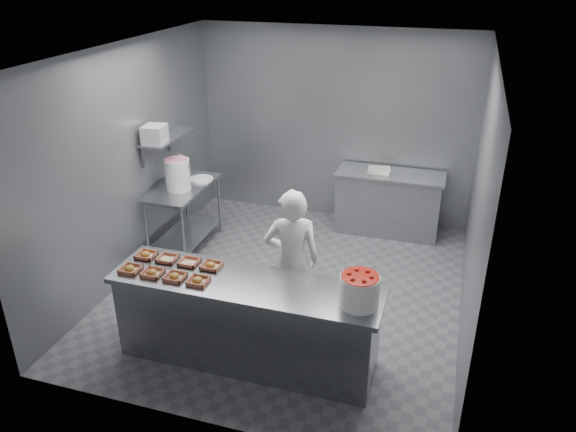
{
  "coord_description": "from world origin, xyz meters",
  "views": [
    {
      "loc": [
        1.72,
        -5.5,
        3.7
      ],
      "look_at": [
        0.06,
        -0.2,
        1.07
      ],
      "focal_mm": 35.0,
      "sensor_mm": 36.0,
      "label": 1
    }
  ],
  "objects_px": {
    "tray_1": "(152,273)",
    "prep_table": "(184,208)",
    "strawberry_tub": "(359,289)",
    "glaze_bucket": "(178,174)",
    "worker": "(292,261)",
    "tray_3": "(198,281)",
    "tray_5": "(167,258)",
    "tray_4": "(146,255)",
    "tray_7": "(211,265)",
    "back_counter": "(388,203)",
    "service_counter": "(247,321)",
    "tray_0": "(130,269)",
    "appliance": "(155,134)",
    "tray_6": "(189,262)",
    "tray_2": "(175,277)"
  },
  "relations": [
    {
      "from": "service_counter",
      "to": "tray_4",
      "type": "distance_m",
      "value": 1.24
    },
    {
      "from": "prep_table",
      "to": "tray_1",
      "type": "height_order",
      "value": "tray_1"
    },
    {
      "from": "prep_table",
      "to": "worker",
      "type": "xyz_separation_m",
      "value": [
        1.9,
        -1.27,
        0.2
      ]
    },
    {
      "from": "back_counter",
      "to": "worker",
      "type": "bearing_deg",
      "value": -104.24
    },
    {
      "from": "strawberry_tub",
      "to": "back_counter",
      "type": "bearing_deg",
      "value": 93.12
    },
    {
      "from": "tray_3",
      "to": "strawberry_tub",
      "type": "distance_m",
      "value": 1.5
    },
    {
      "from": "tray_4",
      "to": "tray_7",
      "type": "relative_size",
      "value": 1.0
    },
    {
      "from": "tray_1",
      "to": "glaze_bucket",
      "type": "distance_m",
      "value": 2.15
    },
    {
      "from": "back_counter",
      "to": "appliance",
      "type": "bearing_deg",
      "value": -150.05
    },
    {
      "from": "strawberry_tub",
      "to": "glaze_bucket",
      "type": "relative_size",
      "value": 0.72
    },
    {
      "from": "tray_4",
      "to": "strawberry_tub",
      "type": "bearing_deg",
      "value": -5.09
    },
    {
      "from": "back_counter",
      "to": "tray_2",
      "type": "height_order",
      "value": "tray_2"
    },
    {
      "from": "glaze_bucket",
      "to": "appliance",
      "type": "bearing_deg",
      "value": -134.28
    },
    {
      "from": "tray_0",
      "to": "appliance",
      "type": "relative_size",
      "value": 0.65
    },
    {
      "from": "prep_table",
      "to": "tray_3",
      "type": "height_order",
      "value": "tray_3"
    },
    {
      "from": "tray_1",
      "to": "prep_table",
      "type": "bearing_deg",
      "value": 109.79
    },
    {
      "from": "service_counter",
      "to": "strawberry_tub",
      "type": "height_order",
      "value": "strawberry_tub"
    },
    {
      "from": "tray_6",
      "to": "glaze_bucket",
      "type": "distance_m",
      "value": 1.99
    },
    {
      "from": "tray_7",
      "to": "glaze_bucket",
      "type": "xyz_separation_m",
      "value": [
        -1.23,
        1.71,
        0.19
      ]
    },
    {
      "from": "tray_7",
      "to": "worker",
      "type": "bearing_deg",
      "value": 38.71
    },
    {
      "from": "back_counter",
      "to": "strawberry_tub",
      "type": "distance_m",
      "value": 3.36
    },
    {
      "from": "tray_0",
      "to": "worker",
      "type": "relative_size",
      "value": 0.12
    },
    {
      "from": "tray_0",
      "to": "tray_5",
      "type": "height_order",
      "value": "tray_0"
    },
    {
      "from": "tray_1",
      "to": "appliance",
      "type": "height_order",
      "value": "appliance"
    },
    {
      "from": "tray_3",
      "to": "tray_4",
      "type": "bearing_deg",
      "value": 157.82
    },
    {
      "from": "tray_1",
      "to": "tray_5",
      "type": "bearing_deg",
      "value": 89.41
    },
    {
      "from": "tray_6",
      "to": "tray_4",
      "type": "bearing_deg",
      "value": -180.0
    },
    {
      "from": "service_counter",
      "to": "strawberry_tub",
      "type": "bearing_deg",
      "value": -2.67
    },
    {
      "from": "tray_3",
      "to": "strawberry_tub",
      "type": "height_order",
      "value": "strawberry_tub"
    },
    {
      "from": "tray_5",
      "to": "worker",
      "type": "height_order",
      "value": "worker"
    },
    {
      "from": "service_counter",
      "to": "prep_table",
      "type": "relative_size",
      "value": 2.17
    },
    {
      "from": "tray_2",
      "to": "back_counter",
      "type": "bearing_deg",
      "value": 65.39
    },
    {
      "from": "tray_4",
      "to": "tray_7",
      "type": "distance_m",
      "value": 0.72
    },
    {
      "from": "service_counter",
      "to": "tray_3",
      "type": "xyz_separation_m",
      "value": [
        -0.42,
        -0.15,
        0.47
      ]
    },
    {
      "from": "tray_5",
      "to": "glaze_bucket",
      "type": "distance_m",
      "value": 1.88
    },
    {
      "from": "tray_3",
      "to": "strawberry_tub",
      "type": "xyz_separation_m",
      "value": [
        1.5,
        0.1,
        0.13
      ]
    },
    {
      "from": "tray_6",
      "to": "tray_1",
      "type": "bearing_deg",
      "value": -129.62
    },
    {
      "from": "back_counter",
      "to": "tray_5",
      "type": "distance_m",
      "value": 3.61
    },
    {
      "from": "worker",
      "to": "appliance",
      "type": "relative_size",
      "value": 5.5
    },
    {
      "from": "back_counter",
      "to": "tray_0",
      "type": "bearing_deg",
      "value": -120.93
    },
    {
      "from": "tray_3",
      "to": "tray_5",
      "type": "relative_size",
      "value": 1.0
    },
    {
      "from": "appliance",
      "to": "prep_table",
      "type": "bearing_deg",
      "value": 50.27
    },
    {
      "from": "worker",
      "to": "tray_6",
      "type": "bearing_deg",
      "value": 13.48
    },
    {
      "from": "tray_5",
      "to": "tray_6",
      "type": "bearing_deg",
      "value": 0.0
    },
    {
      "from": "strawberry_tub",
      "to": "tray_4",
      "type": "bearing_deg",
      "value": 174.91
    },
    {
      "from": "tray_6",
      "to": "glaze_bucket",
      "type": "bearing_deg",
      "value": 120.23
    },
    {
      "from": "tray_0",
      "to": "tray_2",
      "type": "xyz_separation_m",
      "value": [
        0.48,
        0.0,
        0.0
      ]
    },
    {
      "from": "back_counter",
      "to": "tray_3",
      "type": "height_order",
      "value": "tray_3"
    },
    {
      "from": "service_counter",
      "to": "tray_2",
      "type": "distance_m",
      "value": 0.82
    },
    {
      "from": "worker",
      "to": "prep_table",
      "type": "bearing_deg",
      "value": -50.91
    }
  ]
}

